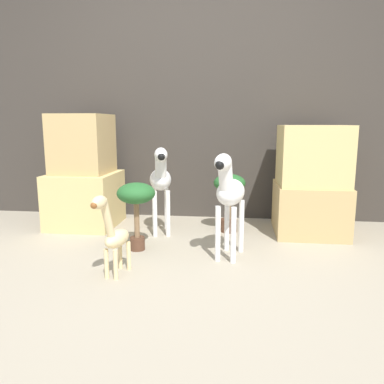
{
  "coord_description": "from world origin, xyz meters",
  "views": [
    {
      "loc": [
        0.4,
        -2.16,
        0.96
      ],
      "look_at": [
        0.04,
        0.76,
        0.42
      ],
      "focal_mm": 35.0,
      "sensor_mm": 36.0,
      "label": 1
    }
  ],
  "objects": [
    {
      "name": "potted_palm_back",
      "position": [
        -0.36,
        0.54,
        0.4
      ],
      "size": [
        0.29,
        0.29,
        0.52
      ],
      "color": "#513323",
      "rests_on": "ground_plane"
    },
    {
      "name": "zebra_right",
      "position": [
        0.34,
        0.44,
        0.49
      ],
      "size": [
        0.26,
        0.51,
        0.77
      ],
      "color": "white",
      "rests_on": "ground_plane"
    },
    {
      "name": "giraffe_figurine",
      "position": [
        -0.37,
        0.02,
        0.29
      ],
      "size": [
        0.16,
        0.39,
        0.55
      ],
      "color": "beige",
      "rests_on": "ground_plane"
    },
    {
      "name": "rock_pillar_right",
      "position": [
        1.04,
        1.17,
        0.46
      ],
      "size": [
        0.6,
        0.62,
        0.95
      ],
      "color": "tan",
      "rests_on": "ground_plane"
    },
    {
      "name": "potted_palm_front",
      "position": [
        0.33,
        1.12,
        0.38
      ],
      "size": [
        0.28,
        0.28,
        0.52
      ],
      "color": "#513323",
      "rests_on": "ground_plane"
    },
    {
      "name": "wall_back",
      "position": [
        0.0,
        1.68,
        1.1
      ],
      "size": [
        6.4,
        0.08,
        2.2
      ],
      "color": "#38332D",
      "rests_on": "ground_plane"
    },
    {
      "name": "ground_plane",
      "position": [
        0.0,
        0.0,
        0.0
      ],
      "size": [
        14.0,
        14.0,
        0.0
      ],
      "primitive_type": "plane",
      "color": "#9E937F"
    },
    {
      "name": "zebra_left",
      "position": [
        -0.26,
        0.98,
        0.49
      ],
      "size": [
        0.27,
        0.51,
        0.77
      ],
      "color": "white",
      "rests_on": "ground_plane"
    },
    {
      "name": "rock_pillar_left",
      "position": [
        -1.04,
        1.17,
        0.47
      ],
      "size": [
        0.6,
        0.62,
        1.05
      ],
      "color": "#D1B775",
      "rests_on": "ground_plane"
    }
  ]
}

